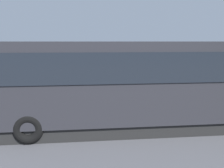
% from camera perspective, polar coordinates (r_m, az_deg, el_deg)
% --- Properties ---
extents(ground_plane, '(80.00, 80.00, 0.00)m').
position_cam_1_polar(ground_plane, '(15.65, 7.94, -3.85)').
color(ground_plane, '#4C4C51').
extents(tour_bus, '(11.00, 2.72, 3.25)m').
position_cam_1_polar(tour_bus, '(10.86, 5.15, -0.31)').
color(tour_bus, '#26262B').
rests_on(tour_bus, ground_plane).
extents(spectator_far_left, '(0.57, 0.32, 1.81)m').
position_cam_1_polar(spectator_far_left, '(14.26, 13.33, -0.74)').
color(spectator_far_left, black).
rests_on(spectator_far_left, ground_plane).
extents(spectator_left, '(0.58, 0.38, 1.82)m').
position_cam_1_polar(spectator_left, '(13.77, 9.11, -0.92)').
color(spectator_left, black).
rests_on(spectator_left, ground_plane).
extents(spectator_centre, '(0.58, 0.34, 1.76)m').
position_cam_1_polar(spectator_centre, '(13.44, 5.05, -1.23)').
color(spectator_centre, black).
rests_on(spectator_centre, ground_plane).
extents(spectator_right, '(0.58, 0.38, 1.69)m').
position_cam_1_polar(spectator_right, '(13.26, 0.10, -1.55)').
color(spectator_right, black).
rests_on(spectator_right, ground_plane).
extents(spectator_far_right, '(0.57, 0.31, 1.80)m').
position_cam_1_polar(spectator_far_right, '(13.22, -5.51, -1.28)').
color(spectator_far_right, black).
rests_on(spectator_far_right, ground_plane).
extents(parked_motorcycle_silver, '(2.05, 0.58, 0.99)m').
position_cam_1_polar(parked_motorcycle_silver, '(12.77, -0.62, -4.31)').
color(parked_motorcycle_silver, black).
rests_on(parked_motorcycle_silver, ground_plane).
extents(stunt_motorcycle, '(1.94, 0.67, 1.82)m').
position_cam_1_polar(stunt_motorcycle, '(17.09, -5.72, 0.73)').
color(stunt_motorcycle, black).
rests_on(stunt_motorcycle, ground_plane).
extents(traffic_cone, '(0.34, 0.34, 0.63)m').
position_cam_1_polar(traffic_cone, '(17.59, 1.52, -1.42)').
color(traffic_cone, orange).
rests_on(traffic_cone, ground_plane).
extents(bay_line_a, '(0.30, 4.68, 0.01)m').
position_cam_1_polar(bay_line_a, '(17.45, 16.53, -2.86)').
color(bay_line_a, white).
rests_on(bay_line_a, ground_plane).
extents(bay_line_b, '(0.28, 4.39, 0.01)m').
position_cam_1_polar(bay_line_b, '(16.46, 7.58, -3.24)').
color(bay_line_b, white).
rests_on(bay_line_b, ground_plane).
extents(bay_line_c, '(0.26, 3.87, 0.01)m').
position_cam_1_polar(bay_line_c, '(15.91, -2.25, -3.57)').
color(bay_line_c, white).
rests_on(bay_line_c, ground_plane).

